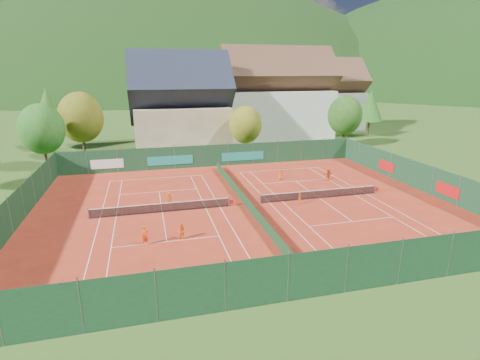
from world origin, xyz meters
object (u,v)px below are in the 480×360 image
at_px(chalet, 181,108).
at_px(hotel_block_b, 324,99).
at_px(hotel_block_a, 276,99).
at_px(player_left_near, 145,236).
at_px(player_left_mid, 182,232).
at_px(player_left_far, 169,199).
at_px(player_right_near, 300,199).
at_px(player_right_far_a, 281,174).
at_px(player_right_far_b, 328,175).
at_px(ball_hopper, 464,241).

distance_m(chalet, hotel_block_b, 35.85).
xyz_separation_m(hotel_block_a, player_left_near, (-25.60, -42.61, -6.60)).
relative_size(hotel_block_a, player_left_mid, 16.58).
distance_m(hotel_block_b, player_left_far, 56.52).
relative_size(player_right_near, player_right_far_a, 0.95).
relative_size(hotel_block_b, player_right_near, 13.92).
height_order(player_left_near, player_right_near, player_left_near).
xyz_separation_m(hotel_block_b, player_left_far, (-37.22, -42.11, -5.97)).
xyz_separation_m(chalet, hotel_block_a, (19.00, 6.00, 0.76)).
bearing_deg(player_right_near, player_left_mid, 138.16).
distance_m(hotel_block_b, player_right_far_a, 43.72).
height_order(hotel_block_a, player_right_far_b, hotel_block_a).
xyz_separation_m(ball_hopper, player_right_far_b, (-1.39, 18.82, 0.15)).
relative_size(player_left_mid, player_right_far_b, 0.93).
height_order(player_left_far, player_right_far_b, player_right_far_b).
distance_m(ball_hopper, player_right_far_b, 18.88).
xyz_separation_m(hotel_block_a, player_right_near, (-10.74, -37.19, -6.76)).
distance_m(hotel_block_b, ball_hopper, 59.65).
xyz_separation_m(player_right_near, player_right_far_a, (1.25, 8.80, 0.03)).
bearing_deg(player_left_far, ball_hopper, 137.48).
relative_size(player_left_near, player_left_far, 1.21).
relative_size(ball_hopper, player_right_near, 0.64).
relative_size(player_left_far, player_right_far_b, 0.93).
height_order(chalet, ball_hopper, chalet).
distance_m(chalet, player_right_far_b, 28.97).
xyz_separation_m(hotel_block_b, player_right_near, (-24.74, -45.19, -6.00)).
bearing_deg(player_left_near, player_right_far_b, 9.32).
relative_size(player_left_near, player_left_mid, 1.21).
bearing_deg(player_left_far, player_right_far_a, -164.05).
xyz_separation_m(ball_hopper, player_left_mid, (-20.10, 6.69, 0.10)).
bearing_deg(player_left_near, player_right_far_a, 20.62).
xyz_separation_m(ball_hopper, player_left_far, (-20.53, 14.84, 0.10)).
bearing_deg(chalet, player_right_far_b, -58.27).
distance_m(player_left_far, player_right_near, 12.86).
xyz_separation_m(player_left_near, player_right_far_a, (16.11, 14.22, -0.13)).
bearing_deg(player_right_far_a, hotel_block_a, -108.61).
height_order(chalet, player_left_near, chalet).
distance_m(hotel_block_a, player_left_far, 41.81).
bearing_deg(player_left_near, chalet, 58.96).
relative_size(ball_hopper, player_right_far_b, 0.57).
height_order(chalet, player_right_far_a, chalet).
height_order(player_right_far_a, player_right_far_b, player_right_far_b).
relative_size(chalet, hotel_block_b, 0.94).
bearing_deg(player_right_near, player_left_far, 101.48).
bearing_deg(player_left_mid, player_right_far_a, 68.60).
bearing_deg(ball_hopper, player_right_far_b, 94.23).
bearing_deg(hotel_block_b, chalet, -157.01).
height_order(ball_hopper, player_right_far_b, player_right_far_b).
bearing_deg(chalet, hotel_block_b, 22.99).
distance_m(chalet, player_left_mid, 36.94).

